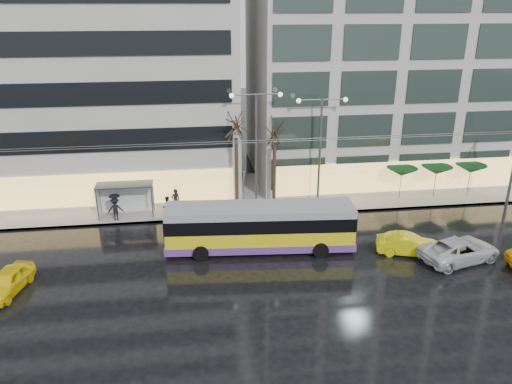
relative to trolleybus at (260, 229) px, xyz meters
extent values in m
plane|color=black|center=(-1.29, -3.73, -1.53)|extent=(140.00, 140.00, 0.00)
cube|color=gray|center=(0.71, 10.27, -1.46)|extent=(80.00, 10.00, 0.15)
cube|color=slate|center=(0.71, 5.32, -1.46)|extent=(80.00, 0.10, 0.15)
cube|color=#A5A39D|center=(-17.29, 15.27, 9.62)|extent=(34.00, 14.00, 22.00)
cube|color=#A5A39D|center=(17.71, 15.27, 11.12)|extent=(32.00, 14.00, 25.00)
cube|color=gold|center=(0.00, 0.00, -0.47)|extent=(12.26, 3.49, 1.51)
cube|color=#5C3483|center=(0.00, 0.00, -0.98)|extent=(12.30, 3.53, 0.50)
cube|color=black|center=(0.00, 0.00, 0.64)|extent=(12.28, 3.51, 0.91)
cube|color=gray|center=(0.00, 0.00, 1.34)|extent=(12.26, 3.49, 0.50)
cube|color=black|center=(6.06, -0.49, 0.48)|extent=(0.25, 2.32, 1.31)
cube|color=black|center=(-6.06, 0.49, 0.48)|extent=(0.25, 2.32, 1.31)
cylinder|color=black|center=(3.92, 0.95, -1.03)|extent=(1.03, 0.43, 1.01)
cylinder|color=black|center=(3.72, -1.57, -1.03)|extent=(1.03, 0.43, 1.01)
cylinder|color=black|center=(-3.72, 1.56, -1.03)|extent=(1.03, 0.43, 1.01)
cylinder|color=black|center=(-3.92, -0.95, -1.03)|extent=(1.03, 0.43, 1.01)
cylinder|color=#595B60|center=(-0.93, 1.04, 2.80)|extent=(0.36, 3.74, 2.65)
cylinder|color=#595B60|center=(-0.89, 1.54, 2.80)|extent=(0.36, 3.74, 2.65)
cylinder|color=#595B60|center=(-0.29, 2.02, 5.27)|extent=(42.00, 0.04, 0.04)
cylinder|color=#595B60|center=(-0.29, 2.52, 5.27)|extent=(42.00, 0.04, 0.04)
cube|color=#595B60|center=(-9.29, 6.77, 1.07)|extent=(4.20, 1.60, 0.12)
cube|color=silver|center=(-9.29, 7.47, -0.18)|extent=(4.00, 0.05, 2.20)
cube|color=white|center=(-11.34, 6.77, -0.18)|extent=(0.10, 1.40, 2.20)
cylinder|color=#595B60|center=(-11.29, 6.07, -0.18)|extent=(0.10, 0.10, 2.40)
cylinder|color=#595B60|center=(-11.29, 7.47, -0.18)|extent=(0.10, 0.10, 2.40)
cylinder|color=#595B60|center=(-7.29, 6.07, -0.18)|extent=(0.10, 0.10, 2.40)
cylinder|color=#595B60|center=(-7.29, 7.47, -0.18)|extent=(0.10, 0.10, 2.40)
cylinder|color=#595B60|center=(0.71, 7.07, 3.12)|extent=(0.18, 0.18, 9.00)
cylinder|color=#595B60|center=(-0.19, 7.07, 7.52)|extent=(1.80, 0.10, 0.10)
cylinder|color=#595B60|center=(1.61, 7.07, 7.52)|extent=(1.80, 0.10, 0.10)
sphere|color=#FFF2CC|center=(-1.09, 7.07, 7.47)|extent=(0.36, 0.36, 0.36)
sphere|color=#FFF2CC|center=(2.51, 7.07, 7.47)|extent=(0.36, 0.36, 0.36)
cylinder|color=#595B60|center=(5.71, 7.07, 2.87)|extent=(0.18, 0.18, 8.50)
cylinder|color=#595B60|center=(4.81, 7.07, 7.02)|extent=(1.80, 0.10, 0.10)
cylinder|color=#595B60|center=(6.61, 7.07, 7.02)|extent=(1.80, 0.10, 0.10)
sphere|color=#FFF2CC|center=(3.91, 7.07, 6.97)|extent=(0.36, 0.36, 0.36)
sphere|color=#FFF2CC|center=(7.51, 7.07, 6.97)|extent=(0.36, 0.36, 0.36)
cylinder|color=black|center=(-0.79, 7.27, 1.42)|extent=(0.28, 0.28, 5.60)
cylinder|color=black|center=(2.21, 7.47, 1.07)|extent=(0.28, 0.28, 4.90)
cylinder|color=#595B60|center=(12.71, 7.27, -0.28)|extent=(0.06, 0.06, 2.20)
cone|color=#0F3918|center=(12.71, 7.27, 0.92)|extent=(2.50, 2.50, 0.70)
cylinder|color=#595B60|center=(15.71, 7.27, -0.28)|extent=(0.06, 0.06, 2.20)
cone|color=#0F3918|center=(15.71, 7.27, 0.92)|extent=(2.50, 2.50, 0.70)
cylinder|color=#595B60|center=(18.71, 7.27, -0.28)|extent=(0.06, 0.06, 2.20)
cone|color=#0F3918|center=(18.71, 7.27, 0.92)|extent=(2.50, 2.50, 0.70)
imported|color=yellow|center=(-14.82, -3.15, -0.86)|extent=(2.45, 4.19, 1.34)
imported|color=yellow|center=(9.48, -1.89, -0.86)|extent=(4.30, 2.55, 1.34)
imported|color=silver|center=(12.29, -3.16, -0.79)|extent=(5.75, 3.71, 1.47)
imported|color=black|center=(-5.57, 6.92, -0.45)|extent=(0.80, 0.66, 1.87)
imported|color=#DE4A6B|center=(-5.57, 6.92, 0.37)|extent=(1.25, 1.26, 0.88)
imported|color=black|center=(-6.21, 6.08, -0.58)|extent=(0.99, 0.97, 1.61)
imported|color=black|center=(-9.97, 5.92, -0.49)|extent=(1.19, 0.74, 1.78)
imported|color=black|center=(-9.97, 5.92, 0.37)|extent=(0.88, 0.88, 0.72)
camera|label=1|loc=(-4.25, -29.23, 13.85)|focal=35.00mm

